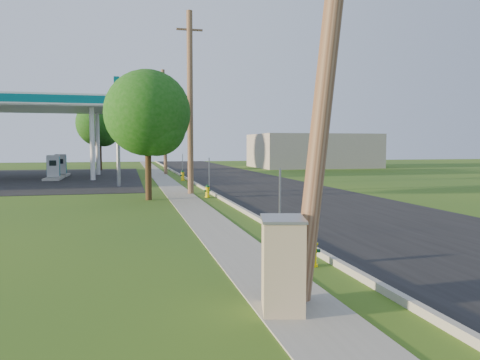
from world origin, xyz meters
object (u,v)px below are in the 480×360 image
tree_verge (150,116)px  tree_lot (101,125)px  utility_pole_near (332,15)px  hydrant_mid (207,191)px  utility_pole_mid (190,102)px  price_pylon (117,101)px  utility_pole_far (164,122)px  utility_cabinet (283,265)px  hydrant_near (312,251)px  fuel_pump_se (61,168)px  fuel_pump_ne (53,170)px  hydrant_far (183,175)px

tree_verge → tree_lot: bearing=97.5°
utility_pole_near → hydrant_mid: size_ratio=14.16×
utility_pole_mid → price_pylon: utility_pole_mid is taller
utility_pole_far → tree_verge: (-2.26, -20.41, -0.77)m
price_pylon → utility_cabinet: price_pylon is taller
price_pylon → tree_lot: size_ratio=0.92×
tree_verge → hydrant_mid: tree_verge is taller
tree_verge → utility_pole_mid: bearing=46.8°
utility_pole_far → utility_pole_near: bearing=-90.0°
hydrant_near → utility_pole_near: bearing=-105.1°
hydrant_mid → fuel_pump_se: bearing=116.7°
fuel_pump_ne → hydrant_mid: bearing=-57.5°
tree_lot → hydrant_far: bearing=-67.8°
utility_cabinet → tree_verge: bearing=94.6°
tree_verge → utility_cabinet: tree_verge is taller
utility_pole_far → tree_lot: (-6.02, 8.15, -0.02)m
hydrant_near → hydrant_mid: bearing=89.9°
price_pylon → utility_pole_near: bearing=-80.6°
fuel_pump_se → hydrant_near: (9.47, -32.90, -0.39)m
fuel_pump_ne → utility_cabinet: bearing=-75.8°
fuel_pump_ne → hydrant_near: 30.42m
fuel_pump_se → hydrant_near: size_ratio=4.75×
utility_pole_near → utility_cabinet: 4.18m
utility_cabinet → utility_pole_mid: bearing=87.0°
fuel_pump_ne → hydrant_far: (9.58, -3.27, -0.33)m
price_pylon → hydrant_mid: bearing=-58.7°
fuel_pump_se → tree_verge: size_ratio=0.51×
hydrant_mid → hydrant_far: bearing=89.6°
tree_verge → fuel_pump_ne: bearing=113.3°
fuel_pump_ne → fuel_pump_se: size_ratio=1.00×
hydrant_near → hydrant_far: 25.64m
fuel_pump_se → utility_pole_mid: bearing=-62.4°
utility_pole_far → fuel_pump_se: size_ratio=2.97×
tree_verge → tree_lot: (-3.76, 28.56, 0.75)m
utility_pole_far → hydrant_near: (0.57, -33.90, -4.47)m
hydrant_mid → fuel_pump_ne: bearing=122.5°
utility_pole_near → tree_verge: (-2.26, 15.59, -0.77)m
utility_pole_far → tree_verge: bearing=-96.3°
utility_pole_mid → tree_verge: 3.43m
utility_pole_mid → hydrant_near: (0.57, -15.90, -4.62)m
fuel_pump_se → tree_verge: (6.64, -19.41, 3.31)m
utility_pole_near → hydrant_near: (0.57, 2.10, -4.47)m
fuel_pump_ne → tree_verge: bearing=-66.7°
hydrant_mid → utility_cabinet: bearing=-95.5°
utility_pole_near → tree_lot: (-6.02, 44.15, -0.02)m
hydrant_near → utility_cabinet: 2.98m
fuel_pump_se → utility_cabinet: (7.93, -35.41, 0.04)m
tree_lot → hydrant_mid: size_ratio=11.10×
utility_pole_mid → fuel_pump_se: utility_pole_mid is taller
utility_pole_mid → utility_cabinet: (-0.97, -18.42, -4.19)m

